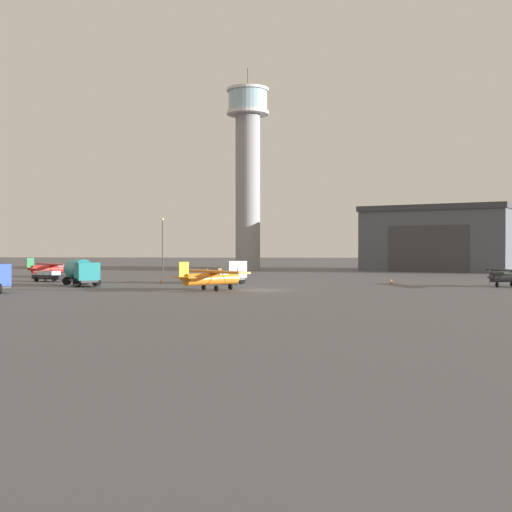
# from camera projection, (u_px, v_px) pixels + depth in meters

# --- Properties ---
(ground_plane) EXTENTS (400.00, 400.00, 0.00)m
(ground_plane) POSITION_uv_depth(u_px,v_px,m) (262.00, 290.00, 67.47)
(ground_plane) COLOR #545456
(control_tower) EXTENTS (8.11, 8.11, 38.81)m
(control_tower) POSITION_uv_depth(u_px,v_px,m) (248.00, 165.00, 126.63)
(control_tower) COLOR gray
(control_tower) RESTS_ON ground_plane
(hangar) EXTENTS (31.95, 28.50, 11.89)m
(hangar) POSITION_uv_depth(u_px,v_px,m) (442.00, 239.00, 122.09)
(hangar) COLOR #4C5159
(hangar) RESTS_ON ground_plane
(airplane_red) EXTENTS (7.78, 7.82, 2.85)m
(airplane_red) POSITION_uv_depth(u_px,v_px,m) (51.00, 268.00, 96.43)
(airplane_red) COLOR red
(airplane_red) RESTS_ON ground_plane
(airplane_orange) EXTENTS (7.98, 8.27, 2.96)m
(airplane_orange) POSITION_uv_depth(u_px,v_px,m) (211.00, 277.00, 66.45)
(airplane_orange) COLOR orange
(airplane_orange) RESTS_ON ground_plane
(truck_flatbed_silver) EXTENTS (5.66, 5.93, 2.74)m
(truck_flatbed_silver) POSITION_uv_depth(u_px,v_px,m) (229.00, 273.00, 79.29)
(truck_flatbed_silver) COLOR #38383D
(truck_flatbed_silver) RESTS_ON ground_plane
(truck_fuel_tanker_teal) EXTENTS (5.51, 6.35, 3.03)m
(truck_fuel_tanker_teal) POSITION_uv_depth(u_px,v_px,m) (81.00, 271.00, 74.94)
(truck_fuel_tanker_teal) COLOR #38383D
(truck_fuel_tanker_teal) RESTS_ON ground_plane
(car_black) EXTENTS (4.88, 3.39, 1.37)m
(car_black) POSITION_uv_depth(u_px,v_px,m) (50.00, 276.00, 83.83)
(car_black) COLOR black
(car_black) RESTS_ON ground_plane
(light_post_east) EXTENTS (0.44, 0.44, 9.38)m
(light_post_east) POSITION_uv_depth(u_px,v_px,m) (163.00, 240.00, 113.36)
(light_post_east) COLOR #38383D
(light_post_east) RESTS_ON ground_plane
(traffic_cone_near_left) EXTENTS (0.36, 0.36, 0.70)m
(traffic_cone_near_left) POSITION_uv_depth(u_px,v_px,m) (161.00, 280.00, 80.57)
(traffic_cone_near_left) COLOR black
(traffic_cone_near_left) RESTS_ON ground_plane
(traffic_cone_near_right) EXTENTS (0.36, 0.36, 0.70)m
(traffic_cone_near_right) POSITION_uv_depth(u_px,v_px,m) (391.00, 281.00, 78.87)
(traffic_cone_near_right) COLOR black
(traffic_cone_near_right) RESTS_ON ground_plane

